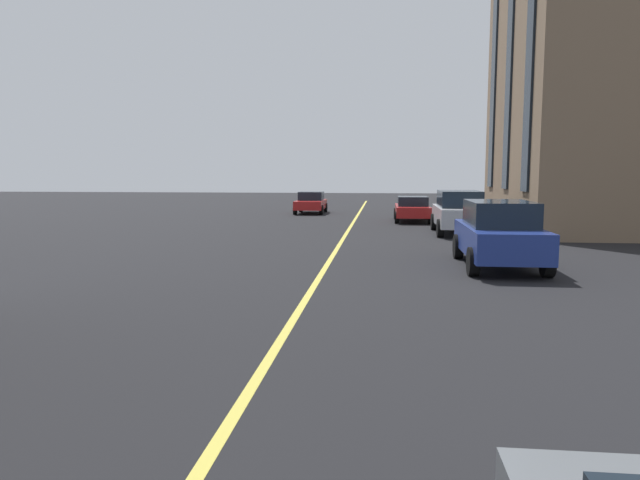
{
  "coord_description": "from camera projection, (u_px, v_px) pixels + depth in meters",
  "views": [
    {
      "loc": [
        6.12,
        -1.63,
        2.71
      ],
      "look_at": [
        17.38,
        -0.39,
        1.37
      ],
      "focal_mm": 32.51,
      "sensor_mm": 36.0,
      "label": 1
    }
  ],
  "objects": [
    {
      "name": "car_red_parked_b",
      "position": [
        412.0,
        209.0,
        31.6
      ],
      "size": [
        4.4,
        1.95,
        1.37
      ],
      "color": "#B21E1E",
      "rests_on": "ground_plane"
    },
    {
      "name": "car_red_trailing",
      "position": [
        311.0,
        203.0,
        37.79
      ],
      "size": [
        3.9,
        1.89,
        1.4
      ],
      "color": "#B21E1E",
      "rests_on": "ground_plane"
    },
    {
      "name": "building_right_near",
      "position": [
        635.0,
        85.0,
        26.88
      ],
      "size": [
        12.0,
        11.49,
        13.45
      ],
      "color": "#846B51",
      "rests_on": "ground_plane"
    },
    {
      "name": "car_silver_parked_a",
      "position": [
        459.0,
        212.0,
        25.31
      ],
      "size": [
        4.7,
        2.14,
        1.88
      ],
      "color": "#B7BABF",
      "rests_on": "ground_plane"
    },
    {
      "name": "lane_centre_line",
      "position": [
        316.0,
        282.0,
        14.2
      ],
      "size": [
        80.0,
        0.16,
        0.01
      ],
      "color": "#D8C64C",
      "rests_on": "ground_plane"
    },
    {
      "name": "car_blue_mid",
      "position": [
        499.0,
        233.0,
        16.44
      ],
      "size": [
        4.7,
        2.14,
        1.88
      ],
      "color": "navy",
      "rests_on": "ground_plane"
    }
  ]
}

